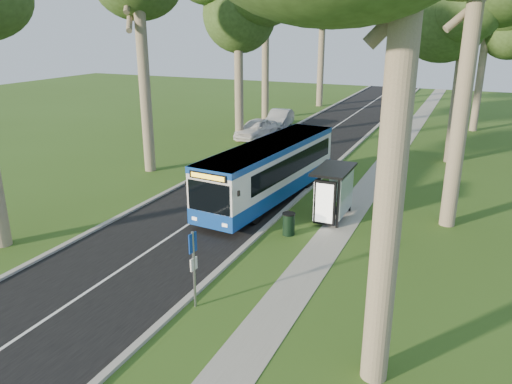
% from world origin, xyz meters
% --- Properties ---
extents(ground, '(120.00, 120.00, 0.00)m').
position_xyz_m(ground, '(0.00, 0.00, 0.00)').
color(ground, '#34541A').
rests_on(ground, ground).
extents(road, '(7.00, 100.00, 0.02)m').
position_xyz_m(road, '(-3.50, 10.00, 0.01)').
color(road, black).
rests_on(road, ground).
extents(kerb_east, '(0.25, 100.00, 0.12)m').
position_xyz_m(kerb_east, '(0.00, 10.00, 0.06)').
color(kerb_east, '#9E9B93').
rests_on(kerb_east, ground).
extents(kerb_west, '(0.25, 100.00, 0.12)m').
position_xyz_m(kerb_west, '(-7.00, 10.00, 0.06)').
color(kerb_west, '#9E9B93').
rests_on(kerb_west, ground).
extents(centre_line, '(0.12, 100.00, 0.00)m').
position_xyz_m(centre_line, '(-3.50, 10.00, 0.02)').
color(centre_line, white).
rests_on(centre_line, road).
extents(footpath, '(1.50, 100.00, 0.02)m').
position_xyz_m(footpath, '(3.00, 10.00, 0.01)').
color(footpath, gray).
rests_on(footpath, ground).
extents(bus, '(3.45, 11.54, 3.01)m').
position_xyz_m(bus, '(-1.43, 6.01, 1.56)').
color(bus, white).
rests_on(bus, ground).
extents(bus_stop_sign, '(0.10, 0.38, 2.67)m').
position_xyz_m(bus_stop_sign, '(0.42, -4.92, 1.66)').
color(bus_stop_sign, gray).
rests_on(bus_stop_sign, ground).
extents(bus_shelter, '(1.56, 2.89, 2.48)m').
position_xyz_m(bus_shelter, '(2.48, 4.30, 1.74)').
color(bus_shelter, black).
rests_on(bus_shelter, ground).
extents(litter_bin, '(0.58, 0.58, 1.02)m').
position_xyz_m(litter_bin, '(1.17, 1.90, 0.52)').
color(litter_bin, black).
rests_on(litter_bin, ground).
extents(car_white, '(2.38, 4.85, 1.59)m').
position_xyz_m(car_white, '(-8.20, 19.42, 0.80)').
color(car_white, silver).
rests_on(car_white, ground).
extents(car_silver, '(2.34, 5.07, 1.61)m').
position_xyz_m(car_silver, '(-8.00, 24.22, 0.81)').
color(car_silver, '#A0A3A7').
rests_on(car_silver, ground).
extents(tree_east_d, '(5.20, 5.20, 12.90)m').
position_xyz_m(tree_east_d, '(8.00, 30.00, 9.57)').
color(tree_east_d, '#7A6B56').
rests_on(tree_east_d, ground).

